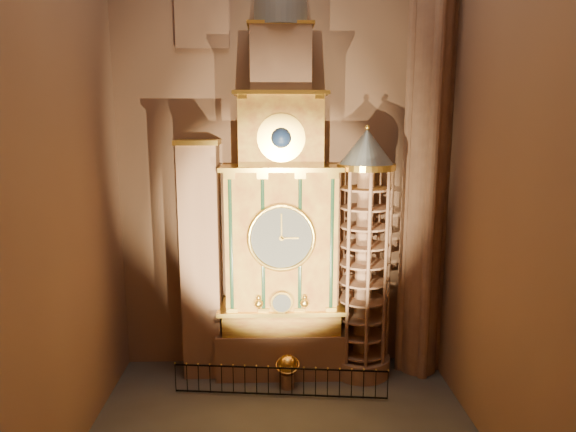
{
  "coord_description": "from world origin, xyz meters",
  "views": [
    {
      "loc": [
        -0.36,
        -16.23,
        11.0
      ],
      "look_at": [
        0.23,
        3.0,
        7.38
      ],
      "focal_mm": 32.0,
      "sensor_mm": 36.0,
      "label": 1
    }
  ],
  "objects_px": {
    "stair_turret": "(364,257)",
    "iron_railing": "(280,382)",
    "astronomical_clock": "(281,224)",
    "celestial_globe": "(288,368)",
    "portrait_tower": "(201,259)"
  },
  "relations": [
    {
      "from": "stair_turret",
      "to": "iron_railing",
      "type": "distance_m",
      "value": 6.16
    },
    {
      "from": "astronomical_clock",
      "to": "iron_railing",
      "type": "relative_size",
      "value": 1.96
    },
    {
      "from": "astronomical_clock",
      "to": "iron_railing",
      "type": "height_order",
      "value": "astronomical_clock"
    },
    {
      "from": "astronomical_clock",
      "to": "celestial_globe",
      "type": "distance_m",
      "value": 6.01
    },
    {
      "from": "celestial_globe",
      "to": "iron_railing",
      "type": "height_order",
      "value": "celestial_globe"
    },
    {
      "from": "astronomical_clock",
      "to": "iron_railing",
      "type": "bearing_deg",
      "value": -92.38
    },
    {
      "from": "portrait_tower",
      "to": "celestial_globe",
      "type": "height_order",
      "value": "portrait_tower"
    },
    {
      "from": "astronomical_clock",
      "to": "stair_turret",
      "type": "xyz_separation_m",
      "value": [
        3.5,
        -0.26,
        -1.41
      ]
    },
    {
      "from": "astronomical_clock",
      "to": "iron_railing",
      "type": "distance_m",
      "value": 6.41
    },
    {
      "from": "iron_railing",
      "to": "astronomical_clock",
      "type": "bearing_deg",
      "value": 87.62
    },
    {
      "from": "portrait_tower",
      "to": "celestial_globe",
      "type": "relative_size",
      "value": 7.09
    },
    {
      "from": "celestial_globe",
      "to": "portrait_tower",
      "type": "bearing_deg",
      "value": 157.44
    },
    {
      "from": "astronomical_clock",
      "to": "celestial_globe",
      "type": "xyz_separation_m",
      "value": [
        0.23,
        -1.49,
        -5.81
      ]
    },
    {
      "from": "astronomical_clock",
      "to": "stair_turret",
      "type": "distance_m",
      "value": 3.78
    },
    {
      "from": "iron_railing",
      "to": "celestial_globe",
      "type": "bearing_deg",
      "value": 65.66
    }
  ]
}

